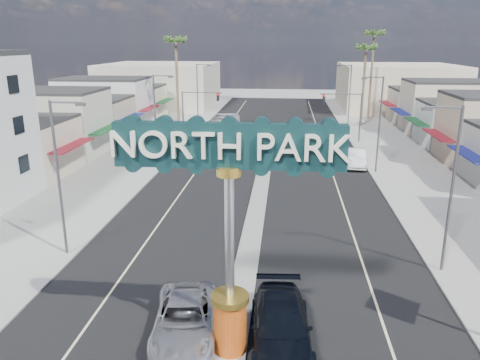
% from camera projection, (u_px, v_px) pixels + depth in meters
% --- Properties ---
extents(ground, '(160.00, 160.00, 0.00)m').
position_uv_depth(ground, '(264.00, 170.00, 45.51)').
color(ground, gray).
rests_on(ground, ground).
extents(road, '(20.00, 120.00, 0.01)m').
position_uv_depth(road, '(264.00, 170.00, 45.51)').
color(road, black).
rests_on(road, ground).
extents(median_island, '(1.30, 30.00, 0.16)m').
position_uv_depth(median_island, '(252.00, 234.00, 30.22)').
color(median_island, gray).
rests_on(median_island, ground).
extents(sidewalk_left, '(8.00, 120.00, 0.12)m').
position_uv_depth(sidewalk_left, '(125.00, 166.00, 46.81)').
color(sidewalk_left, gray).
rests_on(sidewalk_left, ground).
extents(sidewalk_right, '(8.00, 120.00, 0.12)m').
position_uv_depth(sidewalk_right, '(412.00, 173.00, 44.17)').
color(sidewalk_right, gray).
rests_on(sidewalk_right, ground).
extents(storefront_row_left, '(12.00, 42.00, 6.00)m').
position_uv_depth(storefront_row_left, '(81.00, 115.00, 59.31)').
color(storefront_row_left, beige).
rests_on(storefront_row_left, ground).
extents(storefront_row_right, '(12.00, 42.00, 6.00)m').
position_uv_depth(storefront_row_right, '(474.00, 121.00, 54.79)').
color(storefront_row_right, '#B7B29E').
rests_on(storefront_row_right, ground).
extents(backdrop_far_left, '(20.00, 20.00, 8.00)m').
position_uv_depth(backdrop_far_left, '(161.00, 85.00, 89.36)').
color(backdrop_far_left, '#B7B29E').
rests_on(backdrop_far_left, ground).
extents(backdrop_far_right, '(20.00, 20.00, 8.00)m').
position_uv_depth(backdrop_far_right, '(397.00, 87.00, 85.22)').
color(backdrop_far_right, beige).
rests_on(backdrop_far_right, ground).
extents(gateway_sign, '(8.20, 1.50, 9.15)m').
position_uv_depth(gateway_sign, '(229.00, 215.00, 17.09)').
color(gateway_sign, red).
rests_on(gateway_sign, median_island).
extents(traffic_signal_left, '(5.09, 0.45, 6.00)m').
position_uv_depth(traffic_signal_left, '(197.00, 106.00, 58.50)').
color(traffic_signal_left, '#47474C').
rests_on(traffic_signal_left, ground).
extents(traffic_signal_right, '(5.09, 0.45, 6.00)m').
position_uv_depth(traffic_signal_right, '(346.00, 108.00, 56.77)').
color(traffic_signal_right, '#47474C').
rests_on(traffic_signal_right, ground).
extents(streetlight_l_near, '(2.03, 0.22, 9.00)m').
position_uv_depth(streetlight_l_near, '(61.00, 172.00, 25.97)').
color(streetlight_l_near, '#47474C').
rests_on(streetlight_l_near, ground).
extents(streetlight_l_mid, '(2.03, 0.22, 9.00)m').
position_uv_depth(streetlight_l_mid, '(157.00, 116.00, 45.05)').
color(streetlight_l_mid, '#47474C').
rests_on(streetlight_l_mid, ground).
extents(streetlight_l_far, '(2.03, 0.22, 9.00)m').
position_uv_depth(streetlight_l_far, '(199.00, 92.00, 66.03)').
color(streetlight_l_far, '#47474C').
rests_on(streetlight_l_far, ground).
extents(streetlight_r_near, '(2.03, 0.22, 9.00)m').
position_uv_depth(streetlight_r_near, '(450.00, 182.00, 24.00)').
color(streetlight_r_near, '#47474C').
rests_on(streetlight_r_near, ground).
extents(streetlight_r_mid, '(2.03, 0.22, 9.00)m').
position_uv_depth(streetlight_r_mid, '(378.00, 120.00, 43.08)').
color(streetlight_r_mid, '#47474C').
rests_on(streetlight_r_mid, ground).
extents(streetlight_r_far, '(2.03, 0.22, 9.00)m').
position_uv_depth(streetlight_r_far, '(349.00, 94.00, 64.07)').
color(streetlight_r_far, '#47474C').
rests_on(streetlight_r_far, ground).
extents(palm_left_far, '(2.60, 2.60, 13.10)m').
position_uv_depth(palm_left_far, '(176.00, 45.00, 62.53)').
color(palm_left_far, brown).
rests_on(palm_left_far, ground).
extents(palm_right_mid, '(2.60, 2.60, 12.10)m').
position_uv_depth(palm_right_mid, '(366.00, 52.00, 66.06)').
color(palm_right_mid, brown).
rests_on(palm_right_mid, ground).
extents(palm_right_far, '(2.60, 2.60, 14.10)m').
position_uv_depth(palm_right_far, '(374.00, 39.00, 71.09)').
color(palm_right_far, brown).
rests_on(palm_right_far, ground).
extents(suv_left, '(3.32, 5.92, 1.56)m').
position_uv_depth(suv_left, '(185.00, 319.00, 19.71)').
color(suv_left, '#BCBCC1').
rests_on(suv_left, ground).
extents(suv_right, '(2.81, 6.11, 1.73)m').
position_uv_depth(suv_right, '(281.00, 326.00, 19.09)').
color(suv_right, black).
rests_on(suv_right, ground).
extents(car_parked_left, '(2.02, 4.71, 1.59)m').
position_uv_depth(car_parked_left, '(203.00, 155.00, 48.05)').
color(car_parked_left, slate).
rests_on(car_parked_left, ground).
extents(car_parked_right, '(2.27, 5.39, 1.73)m').
position_uv_depth(car_parked_right, '(356.00, 158.00, 46.61)').
color(car_parked_right, white).
rests_on(car_parked_right, ground).
extents(city_bus, '(3.59, 13.20, 3.65)m').
position_uv_depth(city_bus, '(223.00, 136.00, 52.43)').
color(city_bus, silver).
rests_on(city_bus, ground).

